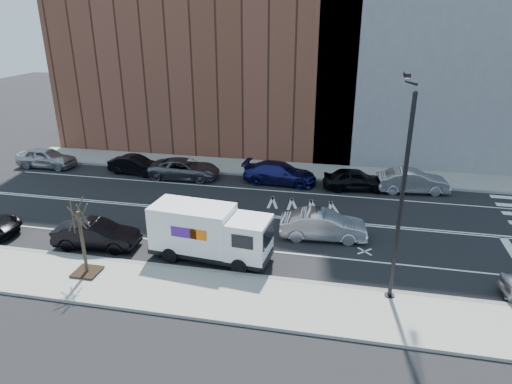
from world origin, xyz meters
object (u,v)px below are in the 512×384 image
at_px(fedex_van, 209,232).
at_px(driving_sedan, 323,225).
at_px(far_parked_b, 136,165).
at_px(far_parked_a, 46,158).

relative_size(fedex_van, driving_sedan, 1.32).
height_order(far_parked_b, driving_sedan, driving_sedan).
bearing_deg(driving_sedan, far_parked_b, 57.38).
distance_m(far_parked_a, driving_sedan, 24.02).
relative_size(far_parked_a, driving_sedan, 0.99).
bearing_deg(fedex_van, far_parked_a, 152.11).
distance_m(far_parked_a, far_parked_b, 7.76).
bearing_deg(far_parked_b, fedex_van, -133.82).
bearing_deg(driving_sedan, far_parked_a, 66.06).
height_order(far_parked_a, driving_sedan, far_parked_a).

